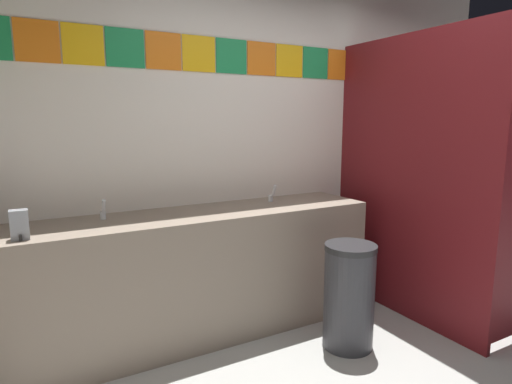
% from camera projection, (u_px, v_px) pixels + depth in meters
% --- Properties ---
extents(wall_back, '(4.38, 0.09, 2.74)m').
position_uv_depth(wall_back, '(285.00, 137.00, 3.54)').
color(wall_back, silver).
rests_on(wall_back, ground_plane).
extents(vanity_counter, '(2.50, 0.56, 0.89)m').
position_uv_depth(vanity_counter, '(202.00, 272.00, 2.99)').
color(vanity_counter, gray).
rests_on(vanity_counter, ground_plane).
extents(faucet_left, '(0.04, 0.10, 0.14)m').
position_uv_depth(faucet_left, '(103.00, 212.00, 2.69)').
color(faucet_left, silver).
rests_on(faucet_left, vanity_counter).
extents(faucet_right, '(0.04, 0.10, 0.14)m').
position_uv_depth(faucet_right, '(272.00, 195.00, 3.28)').
color(faucet_right, silver).
rests_on(faucet_right, vanity_counter).
extents(soap_dispenser, '(0.09, 0.09, 0.16)m').
position_uv_depth(soap_dispenser, '(19.00, 225.00, 2.24)').
color(soap_dispenser, gray).
rests_on(soap_dispenser, vanity_counter).
extents(stall_divider, '(0.92, 1.48, 2.14)m').
position_uv_depth(stall_divider, '(451.00, 183.00, 3.06)').
color(stall_divider, maroon).
rests_on(stall_divider, ground_plane).
extents(toilet, '(0.39, 0.49, 0.74)m').
position_uv_depth(toilet, '(418.00, 253.00, 3.89)').
color(toilet, white).
rests_on(toilet, ground_plane).
extents(trash_bin, '(0.34, 0.34, 0.71)m').
position_uv_depth(trash_bin, '(349.00, 296.00, 2.83)').
color(trash_bin, '#333338').
rests_on(trash_bin, ground_plane).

